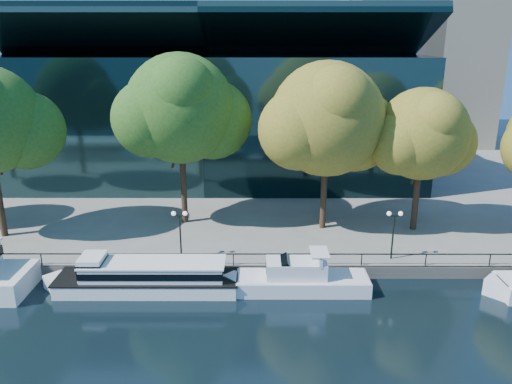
{
  "coord_description": "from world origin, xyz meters",
  "views": [
    {
      "loc": [
        1.83,
        -32.21,
        18.21
      ],
      "look_at": [
        1.75,
        8.0,
        5.51
      ],
      "focal_mm": 35.0,
      "sensor_mm": 36.0,
      "label": 1
    }
  ],
  "objects_px": {
    "tour_boat": "(143,276)",
    "lamp_2": "(394,224)",
    "lamp_1": "(180,224)",
    "tree_4": "(424,136)",
    "cruiser_near": "(297,278)",
    "tree_3": "(329,122)",
    "tree_2": "(182,111)"
  },
  "relations": [
    {
      "from": "tree_3",
      "to": "lamp_2",
      "type": "bearing_deg",
      "value": -56.47
    },
    {
      "from": "tour_boat",
      "to": "cruiser_near",
      "type": "distance_m",
      "value": 11.4
    },
    {
      "from": "cruiser_near",
      "to": "tour_boat",
      "type": "bearing_deg",
      "value": -180.0
    },
    {
      "from": "tree_4",
      "to": "tree_3",
      "type": "bearing_deg",
      "value": 177.76
    },
    {
      "from": "tree_2",
      "to": "lamp_1",
      "type": "distance_m",
      "value": 11.25
    },
    {
      "from": "lamp_1",
      "to": "tree_2",
      "type": "bearing_deg",
      "value": 94.36
    },
    {
      "from": "tree_2",
      "to": "tree_4",
      "type": "distance_m",
      "value": 21.55
    },
    {
      "from": "cruiser_near",
      "to": "lamp_2",
      "type": "distance_m",
      "value": 9.07
    },
    {
      "from": "tour_boat",
      "to": "lamp_2",
      "type": "relative_size",
      "value": 3.65
    },
    {
      "from": "tree_3",
      "to": "lamp_1",
      "type": "xyz_separation_m",
      "value": [
        -12.42,
        -6.75,
        -6.97
      ]
    },
    {
      "from": "tree_2",
      "to": "tour_boat",
      "type": "bearing_deg",
      "value": -98.5
    },
    {
      "from": "tree_2",
      "to": "tree_3",
      "type": "bearing_deg",
      "value": -6.34
    },
    {
      "from": "tree_2",
      "to": "tree_4",
      "type": "bearing_deg",
      "value": -4.75
    },
    {
      "from": "tour_boat",
      "to": "tree_2",
      "type": "relative_size",
      "value": 0.93
    },
    {
      "from": "lamp_1",
      "to": "tour_boat",
      "type": "bearing_deg",
      "value": -124.65
    },
    {
      "from": "lamp_1",
      "to": "lamp_2",
      "type": "relative_size",
      "value": 1.0
    },
    {
      "from": "cruiser_near",
      "to": "lamp_2",
      "type": "bearing_deg",
      "value": 23.5
    },
    {
      "from": "cruiser_near",
      "to": "tree_3",
      "type": "height_order",
      "value": "tree_3"
    },
    {
      "from": "cruiser_near",
      "to": "tree_2",
      "type": "height_order",
      "value": "tree_2"
    },
    {
      "from": "tree_3",
      "to": "tree_4",
      "type": "distance_m",
      "value": 8.43
    },
    {
      "from": "tree_2",
      "to": "lamp_2",
      "type": "relative_size",
      "value": 3.93
    },
    {
      "from": "tree_3",
      "to": "lamp_1",
      "type": "height_order",
      "value": "tree_3"
    },
    {
      "from": "cruiser_near",
      "to": "tree_4",
      "type": "bearing_deg",
      "value": 40.0
    },
    {
      "from": "tour_boat",
      "to": "cruiser_near",
      "type": "xyz_separation_m",
      "value": [
        11.4,
        0.0,
        -0.21
      ]
    },
    {
      "from": "lamp_2",
      "to": "cruiser_near",
      "type": "bearing_deg",
      "value": -156.5
    },
    {
      "from": "tree_4",
      "to": "tour_boat",
      "type": "bearing_deg",
      "value": -156.96
    },
    {
      "from": "tree_2",
      "to": "tree_3",
      "type": "height_order",
      "value": "tree_2"
    },
    {
      "from": "tree_3",
      "to": "tour_boat",
      "type": "bearing_deg",
      "value": -145.5
    },
    {
      "from": "tree_2",
      "to": "lamp_2",
      "type": "height_order",
      "value": "tree_2"
    },
    {
      "from": "tree_4",
      "to": "lamp_2",
      "type": "distance_m",
      "value": 9.45
    },
    {
      "from": "tree_2",
      "to": "lamp_1",
      "type": "xyz_separation_m",
      "value": [
        0.63,
        -8.2,
        -7.68
      ]
    },
    {
      "from": "tree_3",
      "to": "lamp_1",
      "type": "relative_size",
      "value": 3.77
    }
  ]
}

